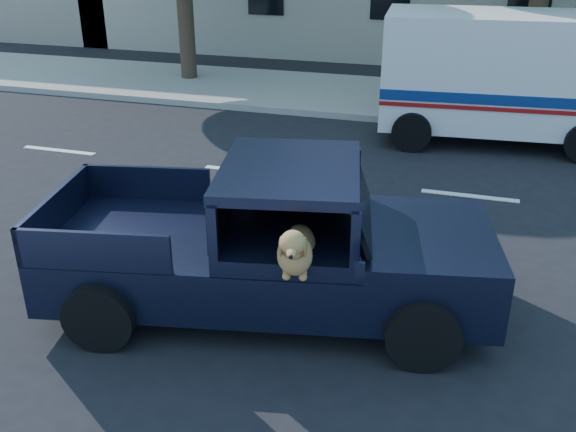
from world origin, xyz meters
name	(u,v)px	position (x,y,z in m)	size (l,w,h in m)	color
ground	(161,256)	(0.00, 0.00, 0.00)	(120.00, 120.00, 0.00)	black
far_sidewalk	(323,93)	(0.00, 9.20, 0.07)	(60.00, 4.00, 0.15)	gray
lane_stripes	(353,183)	(2.00, 3.40, 0.01)	(21.60, 0.14, 0.01)	silver
pickup_truck	(262,262)	(1.77, -0.80, 0.61)	(5.32, 3.00, 1.80)	black
mail_truck	(494,87)	(4.21, 6.65, 1.13)	(4.86, 2.73, 2.57)	silver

